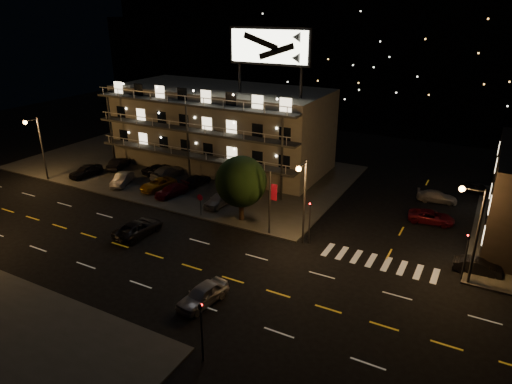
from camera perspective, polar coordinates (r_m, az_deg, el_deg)
The scene contains 29 objects.
ground at distance 39.98m, azimuth -10.39°, elevation -8.51°, with size 140.00×140.00×0.00m, color black.
curb_nw at distance 62.22m, azimuth -9.22°, elevation 3.03°, with size 44.00×24.00×0.15m, color #363634.
motel at distance 61.52m, azimuth -4.28°, elevation 8.16°, with size 28.00×13.80×18.10m.
hill_backdrop at distance 99.63m, azimuth 12.28°, elevation 16.71°, with size 120.00×25.00×24.00m.
streetlight_nw at distance 61.17m, azimuth -25.54°, elevation 5.59°, with size 0.44×1.92×8.00m.
streetlight_nc at distance 39.97m, azimuth 5.91°, elevation -0.30°, with size 0.44×1.92×8.00m.
streetlight_ne at distance 37.84m, azimuth 25.56°, elevation -3.83°, with size 1.92×0.44×8.00m.
signal_nw at distance 41.25m, azimuth 6.73°, elevation -3.24°, with size 0.20×0.27×4.60m.
signal_sw at distance 28.38m, azimuth -6.84°, elevation -16.30°, with size 0.20×0.27×4.60m.
signal_ne at distance 39.04m, azimuth 24.81°, elevation -6.85°, with size 0.27×0.20×4.60m.
banner_north at distance 42.25m, azimuth 1.81°, elevation -1.18°, with size 0.83×0.16×6.40m.
stop_sign at distance 46.92m, azimuth -6.98°, elevation -1.17°, with size 0.91×0.11×2.61m.
tree at distance 44.82m, azimuth -1.93°, elevation 1.16°, with size 5.29×5.09×6.66m.
lot_car_0 at distance 61.68m, azimuth -20.50°, elevation 2.50°, with size 1.74×4.33×1.47m, color black.
lot_car_1 at distance 57.40m, azimuth -16.39°, elevation 1.56°, with size 1.47×4.23×1.39m, color gray.
lot_car_2 at distance 54.84m, azimuth -12.16°, elevation 0.94°, with size 2.08×4.51×1.25m, color #C08012.
lot_car_3 at distance 52.77m, azimuth -10.50°, elevation 0.20°, with size 1.72×4.22×1.22m, color #5A0C18.
lot_car_4 at distance 49.45m, azimuth -4.63°, elevation -0.91°, with size 1.64×4.08×1.39m, color gray.
lot_car_5 at distance 63.27m, azimuth -16.76°, elevation 3.44°, with size 1.52×4.35×1.43m, color black.
lot_car_6 at distance 60.00m, azimuth -11.97°, elevation 2.80°, with size 2.05×4.44×1.23m, color black.
lot_car_7 at distance 58.47m, azimuth -11.02°, elevation 2.48°, with size 2.05×5.05×1.47m, color gray.
lot_car_8 at distance 55.34m, azimuth -7.42°, elevation 1.50°, with size 1.57×3.91×1.33m, color black.
lot_car_9 at distance 52.74m, azimuth 0.34°, elevation 0.59°, with size 1.32×3.77×1.24m, color #5A0C18.
side_car_0 at distance 41.56m, azimuth 25.95°, elevation -8.35°, with size 1.30×3.74×1.23m, color black.
side_car_1 at distance 48.99m, azimuth 21.06°, elevation -2.92°, with size 2.05×4.45×1.24m, color #5A0C18.
side_car_2 at distance 54.40m, azimuth 21.69°, elevation -0.54°, with size 1.73×4.25×1.23m, color gray.
side_car_3 at distance 58.89m, azimuth 25.97°, elevation 0.46°, with size 1.48×3.67×1.25m, color black.
road_car_east at distance 34.18m, azimuth -6.68°, elevation -12.61°, with size 1.75×4.35×1.48m, color gray.
road_car_west at distance 44.74m, azimuth -14.49°, elevation -4.36°, with size 2.36×5.11×1.42m, color black.
Camera 1 is at (22.32, -26.37, 20.13)m, focal length 32.00 mm.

